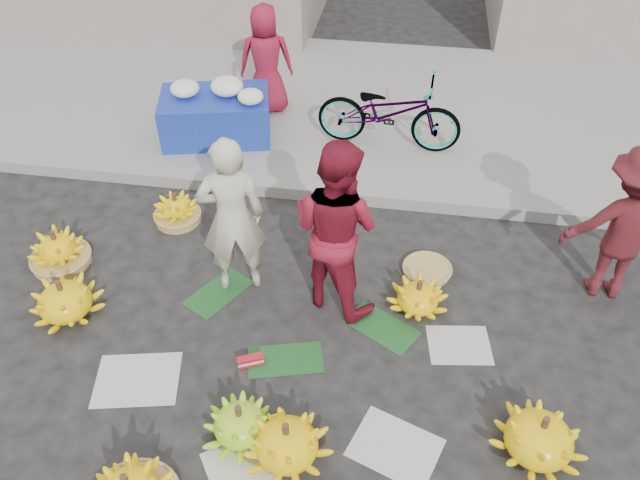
# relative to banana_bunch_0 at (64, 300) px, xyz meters

# --- Properties ---
(ground) EXTENTS (80.00, 80.00, 0.00)m
(ground) POSITION_rel_banana_bunch_0_xyz_m (2.21, -0.02, -0.19)
(ground) COLOR black
(ground) RESTS_ON ground
(curb) EXTENTS (40.00, 0.25, 0.15)m
(curb) POSITION_rel_banana_bunch_0_xyz_m (2.21, 2.18, -0.11)
(curb) COLOR gray
(curb) RESTS_ON ground
(sidewalk) EXTENTS (40.00, 4.00, 0.12)m
(sidewalk) POSITION_rel_banana_bunch_0_xyz_m (2.21, 4.28, -0.13)
(sidewalk) COLOR gray
(sidewalk) RESTS_ON ground
(newspaper_scatter) EXTENTS (3.20, 1.80, 0.00)m
(newspaper_scatter) POSITION_rel_banana_bunch_0_xyz_m (2.21, -0.82, -0.18)
(newspaper_scatter) COLOR beige
(newspaper_scatter) RESTS_ON ground
(banana_leaves) EXTENTS (2.00, 1.00, 0.00)m
(banana_leaves) POSITION_rel_banana_bunch_0_xyz_m (2.11, 0.18, -0.18)
(banana_leaves) COLOR #16431D
(banana_leaves) RESTS_ON ground
(banana_bunch_0) EXTENTS (0.76, 0.76, 0.42)m
(banana_bunch_0) POSITION_rel_banana_bunch_0_xyz_m (0.00, 0.00, 0.00)
(banana_bunch_0) COLOR yellow
(banana_bunch_0) RESTS_ON ground
(banana_bunch_1) EXTENTS (0.66, 0.66, 0.36)m
(banana_bunch_1) POSITION_rel_banana_bunch_0_xyz_m (1.91, -0.99, -0.03)
(banana_bunch_1) COLOR #83CA1C
(banana_bunch_1) RESTS_ON ground
(banana_bunch_3) EXTENTS (0.71, 0.71, 0.41)m
(banana_bunch_3) POSITION_rel_banana_bunch_0_xyz_m (2.30, -1.11, -0.00)
(banana_bunch_3) COLOR yellow
(banana_bunch_3) RESTS_ON ground
(banana_bunch_4) EXTENTS (0.94, 0.94, 0.43)m
(banana_bunch_4) POSITION_rel_banana_bunch_0_xyz_m (4.16, -0.78, 0.01)
(banana_bunch_4) COLOR yellow
(banana_bunch_4) RESTS_ON ground
(banana_bunch_5) EXTENTS (0.67, 0.67, 0.34)m
(banana_bunch_5) POSITION_rel_banana_bunch_0_xyz_m (3.22, 0.58, -0.04)
(banana_bunch_5) COLOR yellow
(banana_bunch_5) RESTS_ON ground
(banana_bunch_6) EXTENTS (0.62, 0.62, 0.41)m
(banana_bunch_6) POSITION_rel_banana_bunch_0_xyz_m (-0.38, 0.64, -0.01)
(banana_bunch_6) COLOR #A48244
(banana_bunch_6) RESTS_ON ground
(banana_bunch_7) EXTENTS (0.52, 0.52, 0.37)m
(banana_bunch_7) POSITION_rel_banana_bunch_0_xyz_m (0.56, 1.49, -0.04)
(banana_bunch_7) COLOR #A48244
(banana_bunch_7) RESTS_ON ground
(basket_spare) EXTENTS (0.48, 0.48, 0.05)m
(basket_spare) POSITION_rel_banana_bunch_0_xyz_m (3.30, 1.08, -0.16)
(basket_spare) COLOR #A48244
(basket_spare) RESTS_ON ground
(incense_stack) EXTENTS (0.23, 0.16, 0.09)m
(incense_stack) POSITION_rel_banana_bunch_0_xyz_m (1.82, -0.32, -0.14)
(incense_stack) COLOR red
(incense_stack) RESTS_ON ground
(vendor_cream) EXTENTS (0.70, 0.57, 1.65)m
(vendor_cream) POSITION_rel_banana_bunch_0_xyz_m (1.48, 0.65, 0.64)
(vendor_cream) COLOR beige
(vendor_cream) RESTS_ON ground
(vendor_red) EXTENTS (1.05, 0.97, 1.74)m
(vendor_red) POSITION_rel_banana_bunch_0_xyz_m (2.43, 0.59, 0.69)
(vendor_red) COLOR maroon
(vendor_red) RESTS_ON ground
(man_striped) EXTENTS (1.04, 0.61, 1.59)m
(man_striped) POSITION_rel_banana_bunch_0_xyz_m (4.98, 1.11, 0.61)
(man_striped) COLOR maroon
(man_striped) RESTS_ON ground
(flower_table) EXTENTS (1.49, 1.12, 0.77)m
(flower_table) POSITION_rel_banana_bunch_0_xyz_m (0.58, 3.10, 0.25)
(flower_table) COLOR #172C96
(flower_table) RESTS_ON sidewalk
(grey_bucket) EXTENTS (0.30, 0.30, 0.34)m
(grey_bucket) POSITION_rel_banana_bunch_0_xyz_m (0.24, 3.20, 0.10)
(grey_bucket) COLOR gray
(grey_bucket) RESTS_ON sidewalk
(flower_vendor) EXTENTS (0.79, 0.61, 1.43)m
(flower_vendor) POSITION_rel_banana_bunch_0_xyz_m (1.07, 3.85, 0.65)
(flower_vendor) COLOR maroon
(flower_vendor) RESTS_ON sidewalk
(bicycle) EXTENTS (0.73, 1.80, 0.92)m
(bicycle) POSITION_rel_banana_bunch_0_xyz_m (2.73, 3.21, 0.39)
(bicycle) COLOR gray
(bicycle) RESTS_ON sidewalk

